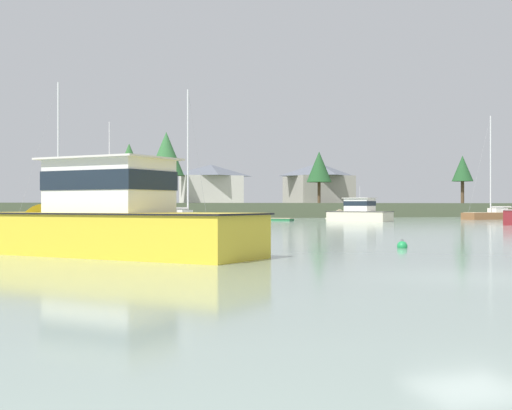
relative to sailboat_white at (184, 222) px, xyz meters
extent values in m
plane|color=gray|center=(-2.47, -42.07, -0.24)|extent=(471.17, 471.17, 0.00)
cube|color=#4C563D|center=(-2.47, 50.71, 0.71)|extent=(212.02, 45.21, 1.90)
cube|color=white|center=(0.01, 0.01, -0.13)|extent=(6.36, 6.43, 1.26)
cube|color=#CCB78E|center=(0.01, 0.01, 0.52)|extent=(5.91, 5.96, 0.04)
cube|color=silver|center=(-0.25, -0.25, 0.76)|extent=(1.94, 1.94, 0.44)
cylinder|color=silver|center=(0.42, 0.42, 5.62)|extent=(0.15, 0.15, 10.16)
cylinder|color=silver|center=(-0.60, -0.61, 1.08)|extent=(2.12, 2.15, 0.12)
cylinder|color=silver|center=(-0.60, -0.61, 1.13)|extent=(1.93, 1.96, 0.14)
cylinder|color=#999999|center=(1.43, 1.46, 5.60)|extent=(2.06, 2.09, 10.11)
cube|color=brown|center=(38.54, 12.53, -0.13)|extent=(8.00, 3.05, 1.31)
cube|color=#CCB78E|center=(38.54, 12.53, 0.55)|extent=(7.51, 2.73, 0.04)
cube|color=silver|center=(38.93, 12.57, 0.80)|extent=(1.86, 1.61, 0.47)
cylinder|color=silver|center=(37.92, 12.46, 6.02)|extent=(0.16, 0.16, 10.91)
cylinder|color=silver|center=(39.47, 12.62, 1.13)|extent=(3.12, 0.44, 0.12)
cylinder|color=silver|center=(39.47, 12.62, 1.18)|extent=(2.81, 0.43, 0.14)
cylinder|color=#999999|center=(36.37, 12.30, 6.00)|extent=(3.12, 0.34, 10.87)
cube|color=gold|center=(-9.03, -33.02, 0.07)|extent=(8.44, 8.77, 2.12)
cone|color=gold|center=(-12.16, -29.65, 0.07)|extent=(3.72, 3.71, 2.68)
cube|color=black|center=(-9.03, -33.02, 1.09)|extent=(8.66, 8.98, 0.05)
cube|color=silver|center=(-9.32, -32.70, 1.95)|extent=(4.13, 4.19, 1.66)
cube|color=#19232D|center=(-9.32, -32.70, 2.12)|extent=(4.22, 4.27, 0.60)
cube|color=beige|center=(-9.32, -32.70, 2.82)|extent=(4.70, 4.76, 0.06)
cylinder|color=silver|center=(-9.32, -32.70, 3.42)|extent=(0.03, 0.03, 1.16)
cube|color=#236B3D|center=(12.82, 12.81, -0.16)|extent=(2.50, 2.56, 0.37)
cube|color=#C6B289|center=(12.82, 12.81, 0.02)|extent=(2.63, 2.69, 0.05)
cube|color=tan|center=(12.82, 12.81, -0.02)|extent=(0.72, 0.68, 0.03)
cube|color=beige|center=(19.72, 8.69, -0.02)|extent=(5.41, 6.60, 1.56)
cone|color=beige|center=(17.93, 11.38, -0.02)|extent=(2.66, 2.61, 1.99)
cube|color=black|center=(19.72, 8.69, 0.73)|extent=(5.56, 6.75, 0.05)
cube|color=silver|center=(19.73, 8.66, 1.41)|extent=(2.94, 3.18, 1.30)
cube|color=#19232D|center=(19.73, 8.66, 1.54)|extent=(2.99, 3.24, 0.47)
cube|color=beige|center=(19.73, 8.66, 2.09)|extent=(3.35, 3.60, 0.06)
cylinder|color=silver|center=(19.73, 8.66, 2.70)|extent=(0.03, 0.03, 1.17)
cube|color=#669ECC|center=(-8.46, 13.72, -0.13)|extent=(9.55, 4.93, 1.32)
cube|color=#CCB78E|center=(-8.46, 13.72, 0.56)|extent=(8.93, 4.48, 0.04)
cube|color=silver|center=(-8.02, 13.60, 0.85)|extent=(2.39, 2.18, 0.55)
cylinder|color=silver|center=(-9.17, 13.91, 6.80)|extent=(0.18, 0.18, 12.44)
cylinder|color=silver|center=(-7.40, 13.44, 1.23)|extent=(3.58, 1.07, 0.15)
cylinder|color=silver|center=(-7.40, 13.44, 1.28)|extent=(3.23, 0.97, 0.14)
cylinder|color=#999999|center=(-10.94, 14.37, 6.77)|extent=(3.56, 0.95, 12.40)
sphere|color=#1E8C47|center=(1.47, -32.13, -0.17)|extent=(0.39, 0.39, 0.39)
torus|color=#333338|center=(1.47, -32.13, 0.06)|extent=(0.12, 0.12, 0.02)
cylinder|color=brown|center=(0.44, 36.03, 4.65)|extent=(0.49, 0.49, 5.98)
cone|color=#2D602D|center=(0.44, 36.03, 7.35)|extent=(3.24, 3.24, 3.96)
cylinder|color=brown|center=(52.48, 39.44, 4.46)|extent=(0.51, 0.51, 5.59)
cone|color=#235128|center=(52.48, 39.44, 7.12)|extent=(3.29, 3.29, 4.02)
cylinder|color=brown|center=(32.04, 48.26, 4.44)|extent=(0.48, 0.48, 5.56)
cone|color=#235128|center=(32.04, 48.26, 7.50)|extent=(4.00, 4.00, 4.89)
cylinder|color=brown|center=(7.51, 48.13, 5.05)|extent=(0.58, 0.58, 6.79)
cone|color=#336B38|center=(7.51, 48.13, 9.01)|extent=(5.29, 5.29, 6.47)
cube|color=silver|center=(15.52, 52.86, 3.83)|extent=(8.95, 6.17, 4.34)
pyramid|color=#565B66|center=(15.52, 52.86, 6.89)|extent=(9.67, 6.67, 1.78)
cube|color=#9E998E|center=(35.49, 56.78, 4.01)|extent=(9.47, 9.88, 4.69)
pyramid|color=#565B66|center=(35.49, 56.78, 7.50)|extent=(10.23, 10.67, 2.30)
camera|label=1|loc=(-11.73, -55.50, 1.35)|focal=49.62mm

